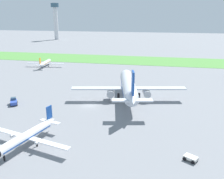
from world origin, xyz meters
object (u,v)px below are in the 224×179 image
(pushback_tug_midfield, at_px, (14,102))
(airplane_foreground_turboprop, at_px, (27,136))
(airplane_midfield_jet, at_px, (129,86))
(airplane_taxiing_turboprop, at_px, (45,63))
(control_tower, at_px, (56,18))
(baggage_cart_near_gate, at_px, (191,158))

(pushback_tug_midfield, bearing_deg, airplane_foreground_turboprop, -173.71)
(airplane_midfield_jet, distance_m, pushback_tug_midfield, 35.26)
(airplane_taxiing_turboprop, xyz_separation_m, control_tower, (-51.05, 130.23, 19.34))
(airplane_midfield_jet, distance_m, airplane_foreground_turboprop, 36.05)
(airplane_midfield_jet, bearing_deg, pushback_tug_midfield, 96.43)
(airplane_foreground_turboprop, xyz_separation_m, airplane_taxiing_turboprop, (-32.29, 73.37, -0.19))
(baggage_cart_near_gate, bearing_deg, airplane_taxiing_turboprop, -16.60)
(airplane_foreground_turboprop, distance_m, control_tower, 220.82)
(airplane_foreground_turboprop, bearing_deg, airplane_midfield_jet, 166.72)
(baggage_cart_near_gate, height_order, pushback_tug_midfield, pushback_tug_midfield)
(airplane_midfield_jet, height_order, baggage_cart_near_gate, airplane_midfield_jet)
(airplane_foreground_turboprop, xyz_separation_m, baggage_cart_near_gate, (32.52, 1.18, -1.72))
(airplane_foreground_turboprop, height_order, pushback_tug_midfield, airplane_foreground_turboprop)
(baggage_cart_near_gate, xyz_separation_m, pushback_tug_midfield, (-49.29, 19.85, 0.34))
(airplane_taxiing_turboprop, height_order, pushback_tug_midfield, airplane_taxiing_turboprop)
(airplane_taxiing_turboprop, distance_m, control_tower, 141.20)
(airplane_taxiing_turboprop, xyz_separation_m, baggage_cart_near_gate, (64.81, -72.19, -1.53))
(baggage_cart_near_gate, bearing_deg, airplane_midfield_jet, -31.10)
(pushback_tug_midfield, xyz_separation_m, control_tower, (-66.57, 182.56, 20.53))
(pushback_tug_midfield, bearing_deg, airplane_midfield_jet, -104.15)
(airplane_taxiing_turboprop, bearing_deg, control_tower, 14.51)
(airplane_midfield_jet, bearing_deg, airplane_foreground_turboprop, 140.90)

